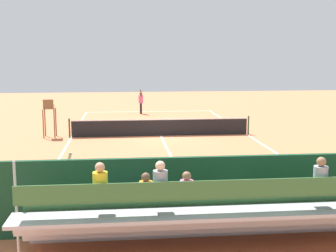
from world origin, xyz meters
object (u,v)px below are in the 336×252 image
Objects in this scene: bleacher_stand at (218,213)px; tennis_racket at (133,113)px; line_judge at (69,186)px; tennis_net at (161,127)px; equipment_bag at (221,215)px; tennis_ball_far at (153,117)px; tennis_player at (141,101)px; tennis_ball_near at (130,120)px; courtside_bench at (282,198)px; umpire_chair at (49,114)px.

bleacher_stand is 15.68× the size of tennis_racket.
tennis_net is at bearing -105.75° from line_judge.
tennis_ball_far is (0.47, -20.68, -0.15)m from equipment_bag.
tennis_net is at bearing -87.79° from equipment_bag.
tennis_player is at bearing -86.98° from equipment_bag.
tennis_player is (1.22, -23.04, 0.84)m from equipment_bag.
tennis_ball_far is (-1.69, -1.11, 0.00)m from tennis_ball_near.
tennis_player is 3.72m from tennis_ball_near.
tennis_player is (3.00, -22.91, 0.46)m from courtside_bench.
tennis_ball_far is 0.03× the size of line_judge.
tennis_ball_far reaches higher than tennis_racket.
equipment_bag is 0.47× the size of line_judge.
bleacher_stand reaches higher than line_judge.
line_judge reaches higher than tennis_ball_far.
tennis_player is 29.18× the size of tennis_ball_far.
tennis_ball_far is 20.64m from line_judge.
bleacher_stand reaches higher than tennis_racket.
tennis_ball_near is (2.16, -19.57, -0.15)m from equipment_bag.
bleacher_stand is 137.27× the size of tennis_ball_near.
tennis_net is at bearing -90.11° from bleacher_stand.
umpire_chair is at bearing 59.86° from tennis_player.
bleacher_stand is 3.16m from courtside_bench.
tennis_player is 2.66m from tennis_ball_far.
tennis_ball_far is at bearing -146.86° from tennis_ball_near.
tennis_net is 5.35× the size of tennis_player.
courtside_bench is 19.85m from tennis_ball_near.
equipment_bag is at bearing -105.54° from bleacher_stand.
line_judge reaches higher than tennis_ball_near.
courtside_bench is (-2.33, -2.10, -0.42)m from bleacher_stand.
tennis_ball_far is at bearing -88.71° from equipment_bag.
tennis_net reaches higher than tennis_racket.
equipment_bag is (-0.52, 13.40, -0.32)m from tennis_net.
equipment_bag is at bearing 4.13° from courtside_bench.
bleacher_stand reaches higher than tennis_ball_near.
umpire_chair reaches higher than tennis_ball_near.
equipment_bag is at bearing 174.48° from line_judge.
tennis_net reaches higher than equipment_bag.
bleacher_stand is 25.58m from tennis_racket.
equipment_bag is 1.56× the size of tennis_racket.
umpire_chair reaches higher than tennis_net.
tennis_ball_far is at bearing -90.40° from tennis_net.
tennis_net is 4.81× the size of umpire_chair.
bleacher_stand reaches higher than umpire_chair.
courtside_bench is 20.68m from tennis_ball_far.
courtside_bench is 5.99m from line_judge.
tennis_ball_near is (1.61, -21.54, -0.94)m from bleacher_stand.
courtside_bench is at bearing 101.46° from tennis_ball_near.
bleacher_stand is at bearing 111.66° from umpire_chair.
line_judge is (4.18, -0.40, 0.84)m from equipment_bag.
umpire_chair is 13.41m from line_judge.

